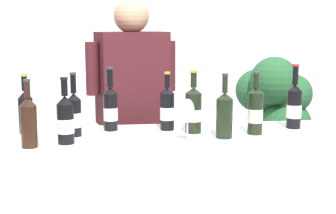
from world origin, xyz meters
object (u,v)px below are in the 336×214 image
Objects in this scene: wine_bottle_0 at (65,120)px; wine_bottle_5 at (224,114)px; person_server at (133,132)px; potted_shrub at (276,110)px; wine_bottle_4 at (29,121)px; wine_bottle_6 at (26,110)px; wine_bottle_2 at (167,109)px; wine_glass at (187,113)px; wine_bottle_9 at (256,111)px; wine_bottle_3 at (110,108)px; wine_bottle_7 at (74,114)px; wine_bottle_1 at (294,106)px; wine_bottle_8 at (193,110)px.

wine_bottle_0 is 0.77m from wine_bottle_5.
potted_shrub is at bearing 32.28° from person_server.
wine_bottle_4 is 0.19× the size of person_server.
potted_shrub is (1.77, 1.23, -0.26)m from wine_bottle_6.
wine_bottle_2 is at bearing -71.24° from person_server.
wine_glass is (0.80, -0.27, 0.02)m from wine_bottle_6.
wine_bottle_6 is 2.17m from potted_shrub.
person_server is (0.57, 0.48, -0.24)m from wine_bottle_6.
wine_bottle_9 reaches higher than wine_glass.
potted_shrub is (1.34, 1.21, -0.26)m from wine_bottle_3.
wine_bottle_4 is 2.31m from potted_shrub.
wine_bottle_7 is at bearing -169.36° from wine_bottle_2.
wine_glass is (-0.19, -0.05, 0.02)m from wine_bottle_5.
wine_bottle_1 is at bearing 9.77° from wine_bottle_0.
wine_bottle_3 is 0.44m from wine_bottle_8.
wine_bottle_2 is at bearing 23.84° from wine_bottle_4.
wine_bottle_9 is 0.90m from person_server.
wine_bottle_5 is 0.26× the size of potted_shrub.
person_server is at bearing 108.76° from wine_bottle_2.
potted_shrub is at bearing 34.85° from wine_bottle_6.
wine_bottle_1 is at bearing 22.84° from wine_bottle_5.
wine_bottle_3 is (-0.99, 0.06, -0.00)m from wine_bottle_1.
wine_bottle_5 is at bearing -39.81° from wine_bottle_2.
wine_bottle_7 is 1.55× the size of wine_glass.
wine_bottle_3 is 0.76m from wine_bottle_9.
wine_bottle_6 is 0.95× the size of wine_bottle_8.
wine_bottle_6 is 0.87m from wine_bottle_8.
wine_bottle_0 reaches higher than wine_bottle_6.
wine_bottle_0 is 0.34m from wine_bottle_3.
wine_bottle_2 is at bearing -0.25° from wine_bottle_6.
wine_bottle_6 is at bearing 159.61° from wine_bottle_7.
person_server reaches higher than wine_bottle_0.
wine_bottle_3 is (-0.30, 0.02, 0.01)m from wine_bottle_2.
wine_bottle_9 is (0.95, 0.09, 0.01)m from wine_bottle_0.
wine_bottle_8 reaches higher than wine_bottle_5.
wine_bottle_6 is at bearing 174.13° from wine_bottle_8.
wine_bottle_4 reaches higher than wine_bottle_2.
wine_bottle_0 is at bearing -174.76° from wine_bottle_9.
wine_bottle_9 reaches higher than wine_bottle_2.
wine_bottle_8 is at bearing 167.15° from wine_bottle_9.
wine_bottle_2 is (-0.69, 0.04, -0.01)m from wine_bottle_1.
wine_bottle_5 reaches higher than wine_bottle_2.
person_server is at bearing 39.76° from wine_bottle_6.
wine_bottle_2 is 0.15m from wine_bottle_8.
wine_bottle_8 is (0.13, -0.09, 0.01)m from wine_bottle_2.
wine_bottle_3 reaches higher than potted_shrub.
wine_bottle_3 is (0.21, 0.27, 0.01)m from wine_bottle_0.
wine_bottle_1 reaches higher than wine_bottle_2.
wine_bottle_8 is at bearing -175.01° from wine_bottle_1.
wine_bottle_9 reaches higher than potted_shrub.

